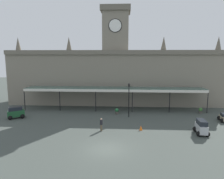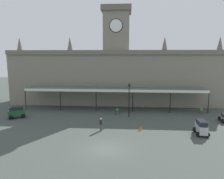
{
  "view_description": "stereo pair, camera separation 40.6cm",
  "coord_description": "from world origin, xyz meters",
  "px_view_note": "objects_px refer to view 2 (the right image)",
  "views": [
    {
      "loc": [
        1.72,
        -20.74,
        9.44
      ],
      "look_at": [
        0.0,
        9.35,
        4.67
      ],
      "focal_mm": 34.71,
      "sensor_mm": 36.0,
      "label": 1
    },
    {
      "loc": [
        2.12,
        -20.71,
        9.44
      ],
      "look_at": [
        0.0,
        9.35,
        4.67
      ],
      "focal_mm": 34.71,
      "sensor_mm": 36.0,
      "label": 2
    }
  ],
  "objects_px": {
    "pedestrian_near_entrance": "(101,124)",
    "victorian_lamppost": "(129,96)",
    "car_green_van": "(17,113)",
    "planter_by_canopy": "(201,111)",
    "planter_forecourt_centre": "(117,111)",
    "car_silver_van": "(201,128)",
    "traffic_cone": "(141,128)"
  },
  "relations": [
    {
      "from": "car_silver_van",
      "to": "planter_by_canopy",
      "type": "height_order",
      "value": "car_silver_van"
    },
    {
      "from": "victorian_lamppost",
      "to": "traffic_cone",
      "type": "xyz_separation_m",
      "value": [
        1.45,
        -5.96,
        -2.96
      ]
    },
    {
      "from": "victorian_lamppost",
      "to": "planter_by_canopy",
      "type": "distance_m",
      "value": 12.45
    },
    {
      "from": "pedestrian_near_entrance",
      "to": "planter_by_canopy",
      "type": "xyz_separation_m",
      "value": [
        15.4,
        9.25,
        -0.42
      ]
    },
    {
      "from": "pedestrian_near_entrance",
      "to": "traffic_cone",
      "type": "distance_m",
      "value": 5.09
    },
    {
      "from": "planter_forecourt_centre",
      "to": "car_green_van",
      "type": "bearing_deg",
      "value": -167.82
    },
    {
      "from": "victorian_lamppost",
      "to": "traffic_cone",
      "type": "distance_m",
      "value": 6.81
    },
    {
      "from": "car_green_van",
      "to": "planter_forecourt_centre",
      "type": "xyz_separation_m",
      "value": [
        15.16,
        3.27,
        -0.32
      ]
    },
    {
      "from": "victorian_lamppost",
      "to": "planter_by_canopy",
      "type": "xyz_separation_m",
      "value": [
        11.83,
        2.71,
        -2.77
      ]
    },
    {
      "from": "victorian_lamppost",
      "to": "planter_forecourt_centre",
      "type": "distance_m",
      "value": 3.68
    },
    {
      "from": "car_silver_van",
      "to": "pedestrian_near_entrance",
      "type": "bearing_deg",
      "value": 178.03
    },
    {
      "from": "pedestrian_near_entrance",
      "to": "planter_forecourt_centre",
      "type": "distance_m",
      "value": 8.23
    },
    {
      "from": "planter_by_canopy",
      "to": "planter_forecourt_centre",
      "type": "bearing_deg",
      "value": -175.0
    },
    {
      "from": "pedestrian_near_entrance",
      "to": "traffic_cone",
      "type": "height_order",
      "value": "pedestrian_near_entrance"
    },
    {
      "from": "car_green_van",
      "to": "pedestrian_near_entrance",
      "type": "height_order",
      "value": "car_green_van"
    },
    {
      "from": "car_green_van",
      "to": "traffic_cone",
      "type": "relative_size",
      "value": 4.2
    },
    {
      "from": "pedestrian_near_entrance",
      "to": "planter_forecourt_centre",
      "type": "relative_size",
      "value": 1.74
    },
    {
      "from": "planter_forecourt_centre",
      "to": "victorian_lamppost",
      "type": "bearing_deg",
      "value": -38.54
    },
    {
      "from": "pedestrian_near_entrance",
      "to": "victorian_lamppost",
      "type": "height_order",
      "value": "victorian_lamppost"
    },
    {
      "from": "car_silver_van",
      "to": "victorian_lamppost",
      "type": "distance_m",
      "value": 11.35
    },
    {
      "from": "planter_by_canopy",
      "to": "planter_forecourt_centre",
      "type": "relative_size",
      "value": 1.0
    },
    {
      "from": "pedestrian_near_entrance",
      "to": "planter_by_canopy",
      "type": "relative_size",
      "value": 1.74
    },
    {
      "from": "pedestrian_near_entrance",
      "to": "traffic_cone",
      "type": "xyz_separation_m",
      "value": [
        5.02,
        0.58,
        -0.6
      ]
    },
    {
      "from": "traffic_cone",
      "to": "planter_by_canopy",
      "type": "height_order",
      "value": "planter_by_canopy"
    },
    {
      "from": "pedestrian_near_entrance",
      "to": "victorian_lamppost",
      "type": "relative_size",
      "value": 0.32
    },
    {
      "from": "car_green_van",
      "to": "planter_by_canopy",
      "type": "distance_m",
      "value": 29.23
    },
    {
      "from": "car_silver_van",
      "to": "traffic_cone",
      "type": "distance_m",
      "value": 7.26
    },
    {
      "from": "traffic_cone",
      "to": "planter_by_canopy",
      "type": "bearing_deg",
      "value": 39.87
    },
    {
      "from": "planter_by_canopy",
      "to": "victorian_lamppost",
      "type": "bearing_deg",
      "value": -167.11
    },
    {
      "from": "pedestrian_near_entrance",
      "to": "victorian_lamppost",
      "type": "bearing_deg",
      "value": 61.37
    },
    {
      "from": "car_green_van",
      "to": "planter_by_canopy",
      "type": "height_order",
      "value": "car_green_van"
    },
    {
      "from": "victorian_lamppost",
      "to": "traffic_cone",
      "type": "relative_size",
      "value": 8.61
    }
  ]
}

